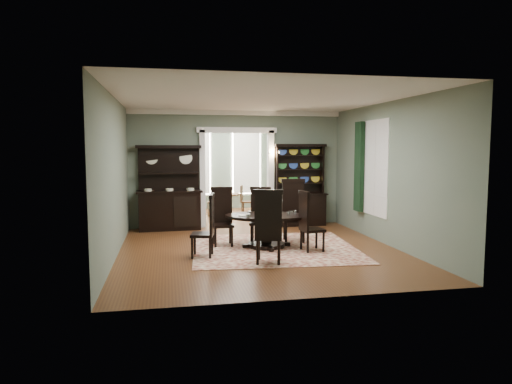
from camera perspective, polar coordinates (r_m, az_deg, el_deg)
room at (r=9.02m, az=0.41°, el=2.58°), size 5.51×6.01×3.01m
parlor at (r=14.43m, az=-3.93°, el=3.43°), size 3.51×3.50×3.01m
doorway_trim at (r=11.92m, az=-2.42°, el=3.49°), size 2.08×0.25×2.57m
right_window at (r=10.70m, az=13.73°, el=3.01°), size 0.15×1.47×2.12m
wall_sconce at (r=11.95m, az=2.21°, el=4.79°), size 0.27×0.21×0.21m
rug at (r=9.38m, az=2.32°, el=-7.00°), size 3.50×3.36×0.01m
dining_table at (r=9.38m, az=1.31°, el=-4.12°), size 1.92×1.92×0.67m
centerpiece at (r=9.45m, az=1.54°, el=-2.44°), size 1.23×0.79×0.20m
chair_far_left at (r=9.62m, az=-4.24°, el=-2.84°), size 0.47×0.44×1.23m
chair_far_mid at (r=9.92m, az=0.52°, el=-2.65°), size 0.54×0.53×1.20m
chair_far_right at (r=10.05m, az=4.70°, el=-2.06°), size 0.57×0.55×1.36m
chair_end_left at (r=8.57m, az=-6.09°, el=-3.99°), size 0.50×0.52×1.19m
chair_end_right at (r=9.03m, az=6.48°, el=-3.47°), size 0.47×0.49×1.20m
chair_near at (r=7.96m, az=1.56°, el=-4.17°), size 0.60×0.58×1.33m
sideboard at (r=11.61m, az=-10.76°, el=-1.02°), size 1.62×0.62×2.11m
welsh_dresser at (r=12.11m, az=5.51°, el=-0.49°), size 1.38×0.51×2.15m
parlor_table at (r=13.62m, az=-3.54°, el=-1.21°), size 0.74×0.74×0.68m
parlor_chair_left at (r=13.65m, az=-5.05°, el=-1.04°), size 0.43×0.43×0.91m
parlor_chair_right at (r=13.61m, az=-1.37°, el=-1.00°), size 0.43×0.42×0.92m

